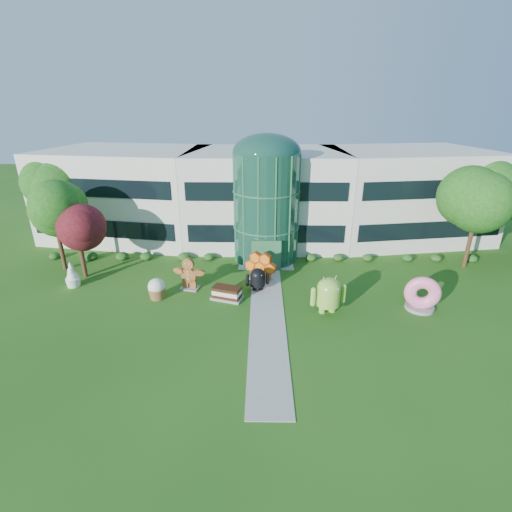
# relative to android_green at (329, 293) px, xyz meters

# --- Properties ---
(ground) EXTENTS (140.00, 140.00, 0.00)m
(ground) POSITION_rel_android_green_xyz_m (-4.27, -1.95, -1.54)
(ground) COLOR #215114
(ground) RESTS_ON ground
(building) EXTENTS (46.00, 15.00, 9.30)m
(building) POSITION_rel_android_green_xyz_m (-4.27, 16.05, 3.11)
(building) COLOR beige
(building) RESTS_ON ground
(atrium) EXTENTS (6.00, 6.00, 9.80)m
(atrium) POSITION_rel_android_green_xyz_m (-4.27, 10.05, 3.36)
(atrium) COLOR #194738
(atrium) RESTS_ON ground
(walkway) EXTENTS (2.40, 20.00, 0.04)m
(walkway) POSITION_rel_android_green_xyz_m (-4.27, 0.05, -1.52)
(walkway) COLOR #9E9E93
(walkway) RESTS_ON ground
(tree_red) EXTENTS (4.00, 4.00, 6.00)m
(tree_red) POSITION_rel_android_green_xyz_m (-19.77, 5.55, 1.46)
(tree_red) COLOR #3F0C14
(tree_red) RESTS_ON ground
(trees_backdrop) EXTENTS (52.00, 8.00, 8.40)m
(trees_backdrop) POSITION_rel_android_green_xyz_m (-4.27, 11.05, 2.66)
(trees_backdrop) COLOR #154B12
(trees_backdrop) RESTS_ON ground
(android_green) EXTENTS (3.06, 2.38, 3.09)m
(android_green) POSITION_rel_android_green_xyz_m (0.00, 0.00, 0.00)
(android_green) COLOR #85BF3D
(android_green) RESTS_ON ground
(android_black) EXTENTS (2.12, 1.62, 2.18)m
(android_black) POSITION_rel_android_green_xyz_m (-4.99, 3.25, -0.45)
(android_black) COLOR black
(android_black) RESTS_ON ground
(donut) EXTENTS (2.75, 1.86, 2.61)m
(donut) POSITION_rel_android_green_xyz_m (6.75, 0.53, -0.24)
(donut) COLOR #FB5F8C
(donut) RESTS_ON ground
(gingerbread) EXTENTS (3.07, 1.74, 2.67)m
(gingerbread) POSITION_rel_android_green_xyz_m (-10.43, 3.44, -0.21)
(gingerbread) COLOR brown
(gingerbread) RESTS_ON ground
(ice_cream_sandwich) EXTENTS (2.54, 1.80, 1.02)m
(ice_cream_sandwich) POSITION_rel_android_green_xyz_m (-7.30, 1.74, -1.03)
(ice_cream_sandwich) COLOR black
(ice_cream_sandwich) RESTS_ON ground
(honeycomb) EXTENTS (3.02, 2.05, 2.24)m
(honeycomb) POSITION_rel_android_green_xyz_m (-4.76, 5.11, -0.42)
(honeycomb) COLOR orange
(honeycomb) RESTS_ON ground
(froyo) EXTENTS (1.52, 1.52, 2.09)m
(froyo) POSITION_rel_android_green_xyz_m (-19.94, 3.74, -0.50)
(froyo) COLOR white
(froyo) RESTS_ON ground
(cupcake) EXTENTS (1.57, 1.57, 1.63)m
(cupcake) POSITION_rel_android_green_xyz_m (-12.61, 1.82, -0.73)
(cupcake) COLOR white
(cupcake) RESTS_ON ground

